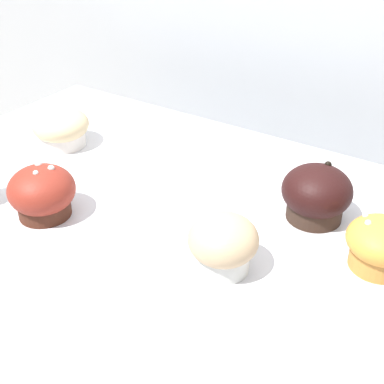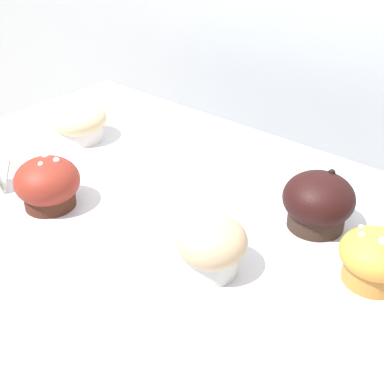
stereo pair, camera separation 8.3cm
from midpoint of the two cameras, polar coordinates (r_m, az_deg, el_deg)
name	(u,v)px [view 2 (the right image)]	position (r m, az deg, el deg)	size (l,w,h in m)	color
wall_back	(331,90)	(1.37, 16.37, 10.37)	(3.20, 0.10, 1.80)	#B2B7BC
display_counter	(170,371)	(1.20, -0.27, -18.62)	(1.00, 0.64, 0.88)	silver
muffin_front_center	(48,184)	(0.88, -12.58, 0.75)	(0.11, 0.11, 0.09)	#482217
muffin_back_left	(318,202)	(0.84, 16.09, -1.15)	(0.11, 0.11, 0.09)	#312119
muffin_back_right	(80,122)	(1.10, -9.80, 7.32)	(0.11, 0.11, 0.08)	white
muffin_front_left	(376,258)	(0.76, 22.06, -6.64)	(0.10, 0.10, 0.08)	#C07F37
muffin_front_right	(212,246)	(0.73, 5.42, -5.83)	(0.10, 0.10, 0.08)	silver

